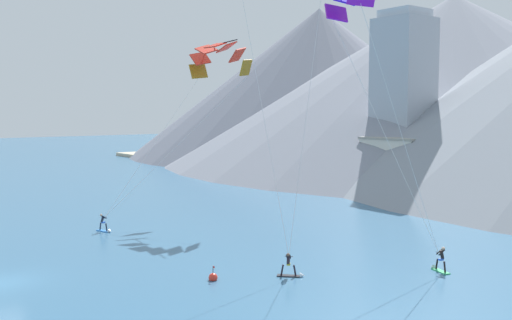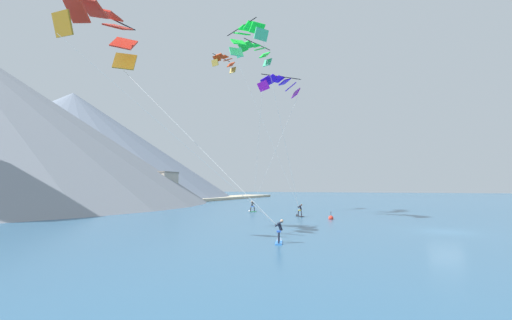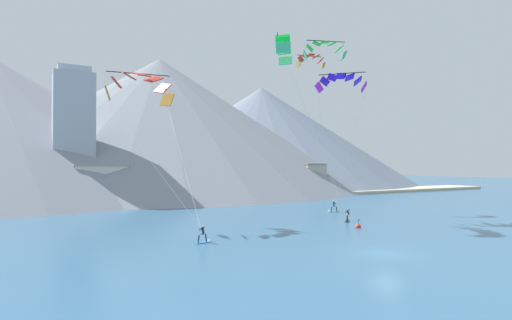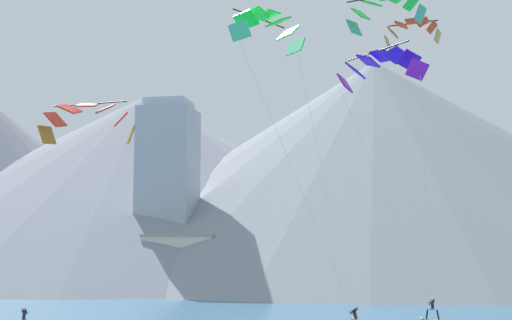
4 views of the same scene
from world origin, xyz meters
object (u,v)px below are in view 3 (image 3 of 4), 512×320
object	(u,v)px
kitesurfer_near_trail	(333,209)
parafoil_kite_near_lead	(284,47)
parafoil_kite_mid_center	(140,85)
parafoil_kite_distant_high_outer	(325,48)
race_marker_buoy	(358,226)
parafoil_kite_near_trail	(341,82)
parafoil_kite_distant_low_drift	(311,59)
kitesurfer_mid_center	(205,238)
kitesurfer_near_lead	(348,218)

from	to	relation	value
kitesurfer_near_trail	parafoil_kite_near_lead	world-z (taller)	parafoil_kite_near_lead
parafoil_kite_mid_center	parafoil_kite_distant_high_outer	world-z (taller)	parafoil_kite_distant_high_outer
kitesurfer_near_trail	race_marker_buoy	xyz separation A→B (m)	(-7.25, -12.77, -0.32)
parafoil_kite_near_trail	parafoil_kite_distant_low_drift	world-z (taller)	parafoil_kite_distant_low_drift
parafoil_kite_near_lead	race_marker_buoy	xyz separation A→B (m)	(3.88, -8.65, -21.05)
parafoil_kite_mid_center	parafoil_kite_distant_high_outer	bearing A→B (deg)	-6.01
parafoil_kite_near_lead	parafoil_kite_near_trail	xyz separation A→B (m)	(8.12, -1.20, -3.60)
kitesurfer_mid_center	parafoil_kite_distant_low_drift	distance (m)	37.31
parafoil_kite_near_trail	parafoil_kite_distant_high_outer	bearing A→B (deg)	84.44
kitesurfer_mid_center	parafoil_kite_distant_low_drift	size ratio (longest dim) A/B	0.38
kitesurfer_near_lead	race_marker_buoy	size ratio (longest dim) A/B	1.60
parafoil_kite_near_lead	parafoil_kite_mid_center	size ratio (longest dim) A/B	1.30
parafoil_kite_distant_low_drift	kitesurfer_mid_center	bearing A→B (deg)	-145.31
kitesurfer_near_trail	kitesurfer_near_lead	bearing A→B (deg)	-119.71
parafoil_kite_near_trail	race_marker_buoy	xyz separation A→B (m)	(-4.24, -7.45, -17.45)
kitesurfer_mid_center	parafoil_kite_distant_high_outer	world-z (taller)	parafoil_kite_distant_high_outer
parafoil_kite_near_lead	parafoil_kite_distant_high_outer	distance (m)	9.07
parafoil_kite_near_lead	parafoil_kite_distant_low_drift	size ratio (longest dim) A/B	4.53
kitesurfer_near_lead	kitesurfer_mid_center	xyz separation A→B (m)	(-20.00, -3.93, -0.01)
kitesurfer_near_lead	parafoil_kite_near_trail	size ratio (longest dim) A/B	0.09
kitesurfer_near_lead	race_marker_buoy	distance (m)	4.97
kitesurfer_near_lead	kitesurfer_near_trail	distance (m)	9.73
race_marker_buoy	parafoil_kite_near_lead	bearing A→B (deg)	114.15
parafoil_kite_near_lead	parafoil_kite_distant_low_drift	distance (m)	13.82
kitesurfer_mid_center	parafoil_kite_near_lead	world-z (taller)	parafoil_kite_near_lead
parafoil_kite_near_lead	parafoil_kite_near_trail	size ratio (longest dim) A/B	1.21
kitesurfer_near_trail	parafoil_kite_near_trail	xyz separation A→B (m)	(-3.01, -5.33, 17.13)
kitesurfer_mid_center	race_marker_buoy	xyz separation A→B (m)	(17.57, -0.40, -0.28)
parafoil_kite_distant_low_drift	parafoil_kite_near_trail	bearing A→B (deg)	-104.48
parafoil_kite_near_trail	parafoil_kite_distant_low_drift	size ratio (longest dim) A/B	3.74
parafoil_kite_distant_high_outer	race_marker_buoy	world-z (taller)	parafoil_kite_distant_high_outer
kitesurfer_near_trail	kitesurfer_mid_center	world-z (taller)	kitesurfer_near_trail
parafoil_kite_near_lead	race_marker_buoy	bearing A→B (deg)	-65.85
parafoil_kite_distant_low_drift	race_marker_buoy	xyz separation A→B (m)	(-6.77, -17.24, -22.99)
kitesurfer_mid_center	parafoil_kite_mid_center	distance (m)	20.63
parafoil_kite_distant_high_outer	kitesurfer_near_lead	bearing A→B (deg)	-107.51
parafoil_kite_distant_low_drift	race_marker_buoy	bearing A→B (deg)	-111.44
parafoil_kite_mid_center	parafoil_kite_distant_low_drift	xyz separation A→B (m)	(26.77, 3.41, 7.25)
parafoil_kite_near_lead	parafoil_kite_distant_high_outer	bearing A→B (deg)	17.00
kitesurfer_near_trail	kitesurfer_mid_center	size ratio (longest dim) A/B	1.00
kitesurfer_near_lead	parafoil_kite_near_lead	bearing A→B (deg)	145.59
kitesurfer_mid_center	race_marker_buoy	distance (m)	17.58
kitesurfer_mid_center	parafoil_kite_near_lead	distance (m)	26.21
kitesurfer_near_trail	race_marker_buoy	distance (m)	14.69
parafoil_kite_near_lead	parafoil_kite_mid_center	xyz separation A→B (m)	(-16.13, 5.19, -5.32)
parafoil_kite_distant_high_outer	parafoil_kite_near_trail	bearing A→B (deg)	-95.56
parafoil_kite_near_trail	race_marker_buoy	world-z (taller)	parafoil_kite_near_trail
parafoil_kite_distant_high_outer	parafoil_kite_near_lead	bearing A→B (deg)	-163.00
parafoil_kite_near_trail	race_marker_buoy	size ratio (longest dim) A/B	17.03
parafoil_kite_mid_center	race_marker_buoy	distance (m)	28.97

